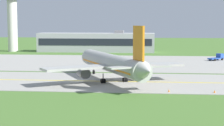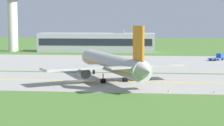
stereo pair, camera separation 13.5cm
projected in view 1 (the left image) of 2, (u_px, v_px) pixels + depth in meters
ground_plane at (78, 81)px, 87.70m from camera, size 500.00×500.00×0.00m
taxiway_strip at (78, 81)px, 87.69m from camera, size 240.00×28.00×0.10m
apron_pad at (132, 62)px, 128.23m from camera, size 140.00×52.00×0.10m
taxiway_centreline at (78, 81)px, 87.69m from camera, size 220.00×0.60×0.01m
airplane_lead at (112, 64)px, 86.36m from camera, size 30.69×37.05×12.70m
service_truck_baggage at (218, 57)px, 135.20m from camera, size 6.09×5.85×2.59m
terminal_building at (96, 42)px, 174.60m from camera, size 52.38×10.94×9.70m
control_tower at (12, 14)px, 176.07m from camera, size 7.60×7.60×28.54m
traffic_cone_mid_edge at (169, 91)px, 73.72m from camera, size 0.44×0.44×0.60m
traffic_cone_far_edge at (215, 92)px, 72.80m from camera, size 0.44×0.44×0.60m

